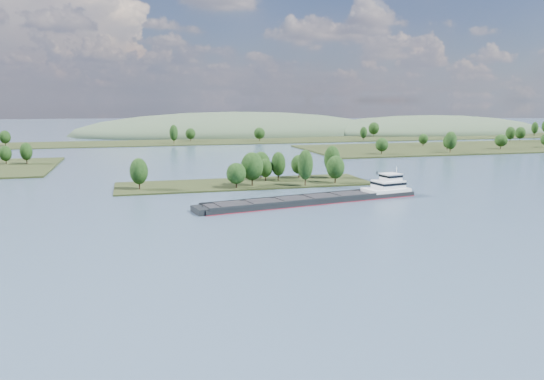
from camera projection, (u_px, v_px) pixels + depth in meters
name	position (u px, v px, depth m)	size (l,w,h in m)	color
ground	(288.00, 216.00, 153.49)	(1800.00, 1800.00, 0.00)	#3A5264
tree_island	(260.00, 174.00, 210.39)	(100.00, 30.42, 15.12)	black
right_bank	(522.00, 145.00, 383.81)	(320.00, 90.00, 15.05)	black
back_shoreline	(196.00, 142.00, 421.69)	(900.00, 60.00, 15.66)	black
hill_east	(429.00, 132.00, 553.41)	(260.00, 140.00, 36.00)	#364932
hill_west	(236.00, 134.00, 530.66)	(320.00, 160.00, 44.00)	#364932
cargo_barge	(325.00, 197.00, 175.01)	(78.73, 23.80, 10.60)	black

